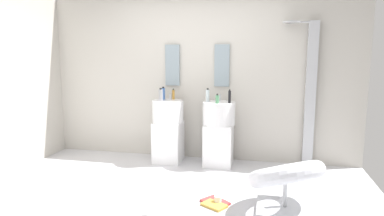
{
  "coord_description": "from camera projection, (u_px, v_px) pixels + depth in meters",
  "views": [
    {
      "loc": [
        1.03,
        -3.48,
        1.61
      ],
      "look_at": [
        0.15,
        0.55,
        0.95
      ],
      "focal_mm": 32.04,
      "sensor_mm": 36.0,
      "label": 1
    }
  ],
  "objects": [
    {
      "name": "soap_bottle_clear",
      "position": [
        208.0,
        95.0,
        4.9
      ],
      "size": [
        0.05,
        0.05,
        0.19
      ],
      "color": "silver",
      "rests_on": "pedestal_sink_right"
    },
    {
      "name": "vanity_mirror_left",
      "position": [
        173.0,
        65.0,
        5.2
      ],
      "size": [
        0.22,
        0.03,
        0.62
      ],
      "primitive_type": "cube",
      "color": "#8C9EA8"
    },
    {
      "name": "soap_bottle_grey",
      "position": [
        161.0,
        95.0,
        4.95
      ],
      "size": [
        0.06,
        0.06,
        0.19
      ],
      "color": "#99999E",
      "rests_on": "pedestal_sink_left"
    },
    {
      "name": "shower_column",
      "position": [
        309.0,
        92.0,
        4.79
      ],
      "size": [
        0.49,
        0.24,
        2.05
      ],
      "color": "#B7BABF",
      "rests_on": "ground_plane"
    },
    {
      "name": "lounge_chair",
      "position": [
        286.0,
        179.0,
        3.46
      ],
      "size": [
        1.09,
        1.09,
        0.65
      ],
      "color": "#B7BABF",
      "rests_on": "ground_plane"
    },
    {
      "name": "soap_bottle_amber",
      "position": [
        173.0,
        94.0,
        5.15
      ],
      "size": [
        0.04,
        0.04,
        0.16
      ],
      "color": "#C68C38",
      "rests_on": "pedestal_sink_left"
    },
    {
      "name": "area_rug",
      "position": [
        206.0,
        206.0,
        3.64
      ],
      "size": [
        1.2,
        0.69,
        0.01
      ],
      "primitive_type": "cube",
      "color": "#B2B2B7",
      "rests_on": "ground_plane"
    },
    {
      "name": "ground_plane",
      "position": [
        168.0,
        201.0,
        3.83
      ],
      "size": [
        4.8,
        3.6,
        0.04
      ],
      "primitive_type": "cube",
      "color": "silver"
    },
    {
      "name": "pedestal_sink_right",
      "position": [
        219.0,
        132.0,
        4.92
      ],
      "size": [
        0.46,
        0.46,
        1.02
      ],
      "color": "white",
      "rests_on": "ground_plane"
    },
    {
      "name": "rear_partition",
      "position": [
        198.0,
        74.0,
        5.21
      ],
      "size": [
        4.8,
        0.1,
        2.6
      ],
      "primitive_type": "cube",
      "color": "beige",
      "rests_on": "ground_plane"
    },
    {
      "name": "soap_bottle_green",
      "position": [
        217.0,
        99.0,
        4.74
      ],
      "size": [
        0.05,
        0.05,
        0.13
      ],
      "color": "#59996B",
      "rests_on": "pedestal_sink_right"
    },
    {
      "name": "soap_bottle_black",
      "position": [
        230.0,
        97.0,
        4.77
      ],
      "size": [
        0.04,
        0.04,
        0.19
      ],
      "color": "black",
      "rests_on": "pedestal_sink_right"
    },
    {
      "name": "magazine_red",
      "position": [
        215.0,
        202.0,
        3.69
      ],
      "size": [
        0.34,
        0.33,
        0.02
      ],
      "primitive_type": "cube",
      "rotation": [
        0.0,
        0.0,
        -0.68
      ],
      "color": "#B73838",
      "rests_on": "area_rug"
    },
    {
      "name": "vanity_mirror_right",
      "position": [
        222.0,
        66.0,
        5.04
      ],
      "size": [
        0.22,
        0.03,
        0.62
      ],
      "primitive_type": "cube",
      "color": "#8C9EA8"
    },
    {
      "name": "soap_bottle_blue",
      "position": [
        163.0,
        94.0,
        5.14
      ],
      "size": [
        0.06,
        0.06,
        0.19
      ],
      "color": "#4C72B7",
      "rests_on": "pedestal_sink_left"
    },
    {
      "name": "magazine_ochre",
      "position": [
        214.0,
        205.0,
        3.61
      ],
      "size": [
        0.3,
        0.27,
        0.03
      ],
      "primitive_type": "cube",
      "rotation": [
        0.0,
        0.0,
        -0.54
      ],
      "color": "gold",
      "rests_on": "area_rug"
    },
    {
      "name": "pedestal_sink_left",
      "position": [
        168.0,
        129.0,
        5.08
      ],
      "size": [
        0.46,
        0.46,
        1.02
      ],
      "color": "white",
      "rests_on": "ground_plane"
    },
    {
      "name": "coffee_mug",
      "position": [
        218.0,
        200.0,
        3.67
      ],
      "size": [
        0.08,
        0.08,
        0.09
      ],
      "primitive_type": "cylinder",
      "color": "white",
      "rests_on": "area_rug"
    }
  ]
}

